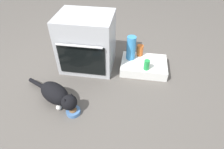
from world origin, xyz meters
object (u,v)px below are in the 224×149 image
(pantry_cabinet, at_px, (144,66))
(food_bowl, at_px, (73,111))
(sauce_jar, at_px, (140,50))
(soda_can, at_px, (147,65))
(oven, at_px, (87,42))
(water_bottle, at_px, (131,48))
(cat, at_px, (57,95))

(pantry_cabinet, height_order, food_bowl, pantry_cabinet)
(sauce_jar, height_order, soda_can, sauce_jar)
(pantry_cabinet, distance_m, soda_can, 0.18)
(oven, height_order, water_bottle, oven)
(soda_can, bearing_deg, oven, 170.22)
(oven, relative_size, pantry_cabinet, 1.21)
(pantry_cabinet, xyz_separation_m, water_bottle, (-0.18, 0.05, 0.21))
(food_bowl, height_order, cat, cat)
(cat, bearing_deg, oven, 106.92)
(food_bowl, distance_m, cat, 0.24)
(soda_can, height_order, water_bottle, water_bottle)
(soda_can, bearing_deg, food_bowl, -135.87)
(sauce_jar, bearing_deg, pantry_cabinet, -65.62)
(pantry_cabinet, height_order, cat, cat)
(pantry_cabinet, bearing_deg, oven, -179.21)
(cat, distance_m, soda_can, 1.04)
(pantry_cabinet, height_order, sauce_jar, sauce_jar)
(cat, bearing_deg, pantry_cabinet, 68.38)
(oven, xyz_separation_m, water_bottle, (0.53, 0.06, -0.07))
(pantry_cabinet, relative_size, soda_can, 4.62)
(cat, bearing_deg, soda_can, 61.71)
(cat, height_order, water_bottle, water_bottle)
(pantry_cabinet, distance_m, food_bowl, 1.04)
(cat, xyz_separation_m, water_bottle, (0.68, 0.75, 0.15))
(water_bottle, bearing_deg, cat, -132.17)
(sauce_jar, height_order, water_bottle, water_bottle)
(sauce_jar, relative_size, soda_can, 1.17)
(oven, distance_m, food_bowl, 0.85)
(food_bowl, bearing_deg, sauce_jar, 57.71)
(food_bowl, height_order, water_bottle, water_bottle)
(pantry_cabinet, xyz_separation_m, cat, (-0.85, -0.69, 0.06))
(pantry_cabinet, bearing_deg, sauce_jar, 114.38)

